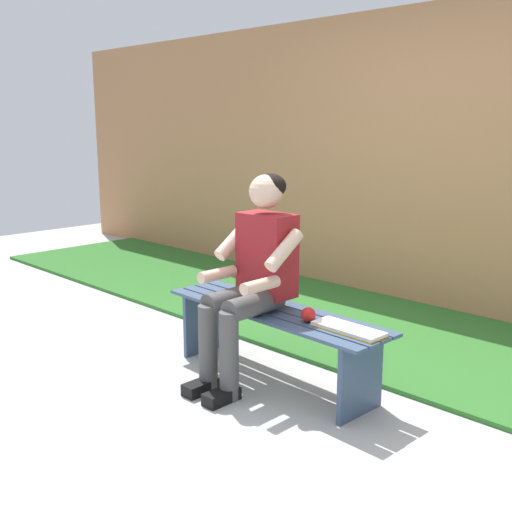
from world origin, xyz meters
TOP-DOWN VIEW (x-y plane):
  - ground_plane at (1.03, 1.00)m, footprint 10.00×7.00m
  - grass_strip at (0.00, -1.32)m, footprint 9.00×1.95m
  - brick_wall at (0.50, -2.14)m, footprint 9.50×0.24m
  - bench_near at (0.00, 0.00)m, footprint 1.57×0.45m
  - person_seated at (0.08, 0.10)m, footprint 0.50×0.69m
  - apple at (-0.30, 0.04)m, footprint 0.08×0.08m
  - book_open at (-0.56, 0.01)m, footprint 0.42×0.17m

SIDE VIEW (x-z plane):
  - ground_plane at x=1.03m, z-range -0.04..0.00m
  - grass_strip at x=0.00m, z-range 0.00..0.03m
  - bench_near at x=0.00m, z-range 0.11..0.56m
  - book_open at x=-0.56m, z-range 0.45..0.47m
  - apple at x=-0.30m, z-range 0.45..0.53m
  - person_seated at x=0.08m, z-range 0.06..1.31m
  - brick_wall at x=0.50m, z-range 0.00..2.48m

